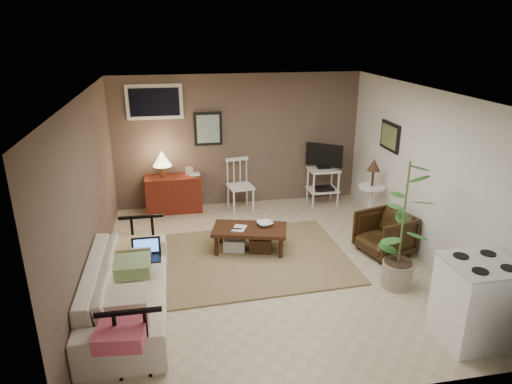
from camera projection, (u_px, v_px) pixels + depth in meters
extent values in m
plane|color=#C1B293|center=(266.00, 265.00, 6.42)|extent=(5.00, 5.00, 0.00)
cube|color=black|center=(208.00, 129.00, 8.12)|extent=(0.50, 0.03, 0.60)
cube|color=black|center=(390.00, 136.00, 7.25)|extent=(0.03, 0.60, 0.45)
cube|color=white|center=(154.00, 102.00, 7.79)|extent=(0.96, 0.03, 0.60)
cube|color=olive|center=(255.00, 258.00, 6.61)|extent=(2.74, 2.23, 0.03)
cube|color=#3D2010|center=(250.00, 230.00, 6.70)|extent=(1.18, 0.82, 0.05)
cylinder|color=#3D2010|center=(216.00, 246.00, 6.60)|extent=(0.06, 0.06, 0.34)
cylinder|color=#3D2010|center=(281.00, 249.00, 6.53)|extent=(0.06, 0.06, 0.34)
cylinder|color=#3D2010|center=(221.00, 234.00, 6.99)|extent=(0.06, 0.06, 0.34)
cylinder|color=#3D2010|center=(282.00, 236.00, 6.92)|extent=(0.06, 0.06, 0.34)
cube|color=black|center=(237.00, 229.00, 6.61)|extent=(0.14, 0.08, 0.02)
cube|color=#462919|center=(261.00, 244.00, 6.76)|extent=(0.37, 0.34, 0.23)
cube|color=silver|center=(235.00, 244.00, 6.80)|extent=(0.37, 0.34, 0.20)
imported|color=beige|center=(126.00, 279.00, 5.22)|extent=(0.66, 2.27, 0.89)
cube|color=black|center=(147.00, 259.00, 5.54)|extent=(0.35, 0.24, 0.02)
cube|color=black|center=(146.00, 245.00, 5.61)|extent=(0.35, 0.02, 0.22)
cube|color=#3779F8|center=(146.00, 246.00, 5.60)|extent=(0.29, 0.00, 0.17)
cube|color=maroon|center=(174.00, 194.00, 8.22)|extent=(0.98, 0.44, 0.66)
cylinder|color=#A76940|center=(163.00, 172.00, 8.00)|extent=(0.11, 0.11, 0.22)
cone|color=beige|center=(162.00, 159.00, 7.92)|extent=(0.33, 0.33, 0.26)
cube|color=tan|center=(189.00, 171.00, 8.15)|extent=(0.13, 0.02, 0.16)
cube|color=white|center=(240.00, 187.00, 8.23)|extent=(0.49, 0.49, 0.04)
cylinder|color=white|center=(234.00, 203.00, 8.10)|extent=(0.04, 0.04, 0.42)
cylinder|color=white|center=(253.00, 201.00, 8.21)|extent=(0.04, 0.04, 0.42)
cylinder|color=white|center=(228.00, 196.00, 8.42)|extent=(0.04, 0.04, 0.42)
cylinder|color=white|center=(247.00, 194.00, 8.53)|extent=(0.04, 0.04, 0.42)
cube|color=white|center=(237.00, 159.00, 8.24)|extent=(0.42, 0.11, 0.06)
cube|color=white|center=(324.00, 170.00, 8.44)|extent=(0.54, 0.45, 0.04)
cube|color=white|center=(322.00, 190.00, 8.57)|extent=(0.54, 0.45, 0.03)
cylinder|color=white|center=(313.00, 190.00, 8.33)|extent=(0.04, 0.04, 0.69)
cylinder|color=white|center=(338.00, 189.00, 8.41)|extent=(0.04, 0.04, 0.69)
cylinder|color=white|center=(308.00, 184.00, 8.68)|extent=(0.04, 0.04, 0.69)
cylinder|color=white|center=(331.00, 182.00, 8.76)|extent=(0.04, 0.04, 0.69)
cube|color=black|center=(324.00, 167.00, 8.42)|extent=(0.25, 0.14, 0.03)
cube|color=black|center=(324.00, 155.00, 8.34)|extent=(0.59, 0.44, 0.42)
cube|color=#E5B859|center=(324.00, 155.00, 8.34)|extent=(0.49, 0.35, 0.34)
cube|color=black|center=(323.00, 189.00, 8.52)|extent=(0.35, 0.25, 0.10)
cylinder|color=white|center=(368.00, 224.00, 7.73)|extent=(0.30, 0.30, 0.03)
cylinder|color=white|center=(370.00, 206.00, 7.62)|extent=(0.06, 0.06, 0.65)
cylinder|color=white|center=(372.00, 187.00, 7.50)|extent=(0.43, 0.43, 0.03)
cylinder|color=black|center=(373.00, 178.00, 7.45)|extent=(0.04, 0.04, 0.28)
cone|color=#3C2618|center=(374.00, 165.00, 7.37)|extent=(0.22, 0.22, 0.19)
imported|color=black|center=(385.00, 232.00, 6.66)|extent=(0.79, 0.82, 0.69)
cylinder|color=gray|center=(397.00, 274.00, 5.86)|extent=(0.39, 0.39, 0.34)
cylinder|color=#4C602D|center=(404.00, 213.00, 5.57)|extent=(0.03, 0.03, 1.34)
cube|color=white|center=(477.00, 302.00, 4.78)|extent=(0.69, 0.64, 0.89)
cube|color=silver|center=(484.00, 264.00, 4.62)|extent=(0.71, 0.66, 0.03)
cylinder|color=black|center=(480.00, 271.00, 4.44)|extent=(0.16, 0.16, 0.01)
cylinder|color=black|center=(509.00, 268.00, 4.50)|extent=(0.16, 0.16, 0.01)
cylinder|color=black|center=(461.00, 256.00, 4.73)|extent=(0.16, 0.16, 0.01)
cylinder|color=black|center=(488.00, 253.00, 4.79)|extent=(0.16, 0.16, 0.01)
imported|color=#3D2010|center=(265.00, 218.00, 6.73)|extent=(0.24, 0.10, 0.23)
imported|color=#3D2010|center=(233.00, 221.00, 6.62)|extent=(0.17, 0.09, 0.25)
imported|color=#3D2010|center=(190.00, 169.00, 8.12)|extent=(0.18, 0.02, 0.24)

